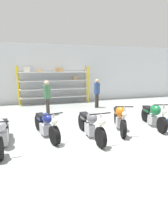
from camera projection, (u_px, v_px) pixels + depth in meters
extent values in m
plane|color=#9EA3A0|center=(87.00, 135.00, 5.86)|extent=(30.00, 30.00, 0.00)
cube|color=silver|center=(59.00, 74.00, 11.09)|extent=(30.00, 0.08, 3.60)
cylinder|color=yellow|center=(18.00, 87.00, 9.98)|extent=(0.08, 0.08, 2.27)
cylinder|color=yellow|center=(88.00, 85.00, 11.14)|extent=(0.08, 0.08, 2.27)
cylinder|color=yellow|center=(19.00, 86.00, 10.50)|extent=(0.08, 0.08, 2.27)
cylinder|color=yellow|center=(86.00, 84.00, 11.65)|extent=(0.08, 0.08, 2.27)
cube|color=silver|center=(55.00, 97.00, 11.00)|extent=(4.22, 0.55, 0.05)
cube|color=silver|center=(55.00, 89.00, 10.87)|extent=(4.22, 0.55, 0.05)
cube|color=silver|center=(54.00, 81.00, 10.75)|extent=(4.22, 0.55, 0.05)
cube|color=silver|center=(54.00, 72.00, 10.62)|extent=(4.22, 0.55, 0.05)
cube|color=tan|center=(61.00, 70.00, 10.63)|extent=(0.26, 0.22, 0.24)
cube|color=tan|center=(57.00, 70.00, 10.55)|extent=(0.28, 0.25, 0.20)
cube|color=tan|center=(76.00, 78.00, 11.06)|extent=(0.29, 0.23, 0.20)
cube|color=tan|center=(57.00, 70.00, 10.71)|extent=(0.29, 0.22, 0.22)
cube|color=tan|center=(40.00, 70.00, 10.35)|extent=(0.26, 0.25, 0.17)
cube|color=silver|center=(27.00, 69.00, 10.18)|extent=(0.36, 0.33, 0.29)
cylinder|color=black|center=(5.00, 128.00, 5.66)|extent=(0.17, 0.58, 0.57)
cube|color=#ADADB2|center=(3.00, 137.00, 5.01)|extent=(0.29, 0.46, 0.38)
ellipsoid|color=#B7B7BF|center=(0.00, 125.00, 4.75)|extent=(0.30, 0.43, 0.34)
cube|color=black|center=(3.00, 122.00, 5.18)|extent=(0.25, 0.47, 0.10)
cube|color=#B7B7BF|center=(4.00, 124.00, 5.35)|extent=(0.21, 0.33, 0.12)
cylinder|color=black|center=(55.00, 135.00, 5.09)|extent=(0.30, 0.58, 0.56)
cylinder|color=black|center=(39.00, 123.00, 6.27)|extent=(0.30, 0.58, 0.56)
cube|color=#ADADB2|center=(46.00, 129.00, 5.73)|extent=(0.38, 0.46, 0.33)
ellipsoid|color=navy|center=(47.00, 118.00, 5.49)|extent=(0.40, 0.59, 0.32)
cube|color=black|center=(41.00, 116.00, 5.95)|extent=(0.35, 0.56, 0.10)
cube|color=navy|center=(41.00, 118.00, 6.01)|extent=(0.28, 0.40, 0.12)
cylinder|color=#ADADB2|center=(54.00, 125.00, 5.03)|extent=(0.06, 0.06, 0.63)
sphere|color=silver|center=(55.00, 121.00, 4.94)|extent=(0.18, 0.18, 0.18)
cylinder|color=black|center=(53.00, 114.00, 4.98)|extent=(0.59, 0.19, 0.04)
cylinder|color=black|center=(101.00, 137.00, 4.91)|extent=(0.16, 0.60, 0.59)
cylinder|color=black|center=(82.00, 122.00, 6.29)|extent=(0.16, 0.60, 0.59)
cube|color=#ADADB2|center=(90.00, 129.00, 5.65)|extent=(0.23, 0.44, 0.36)
ellipsoid|color=slate|center=(92.00, 118.00, 5.39)|extent=(0.33, 0.48, 0.35)
cube|color=black|center=(86.00, 115.00, 5.89)|extent=(0.28, 0.59, 0.10)
cube|color=slate|center=(85.00, 117.00, 5.98)|extent=(0.24, 0.41, 0.12)
cylinder|color=#ADADB2|center=(101.00, 126.00, 4.84)|extent=(0.05, 0.05, 0.67)
sphere|color=silver|center=(102.00, 122.00, 4.75)|extent=(0.21, 0.21, 0.21)
cylinder|color=black|center=(100.00, 114.00, 4.79)|extent=(0.64, 0.08, 0.04)
cylinder|color=black|center=(123.00, 129.00, 5.61)|extent=(0.29, 0.59, 0.59)
cylinder|color=black|center=(116.00, 116.00, 7.02)|extent=(0.29, 0.59, 0.59)
cube|color=#ADADB2|center=(119.00, 122.00, 6.37)|extent=(0.32, 0.45, 0.34)
ellipsoid|color=orange|center=(121.00, 112.00, 6.10)|extent=(0.46, 0.52, 0.40)
cube|color=black|center=(118.00, 110.00, 6.58)|extent=(0.42, 0.56, 0.10)
cube|color=orange|center=(118.00, 112.00, 6.71)|extent=(0.34, 0.41, 0.12)
cylinder|color=#ADADB2|center=(124.00, 118.00, 5.54)|extent=(0.06, 0.06, 0.71)
sphere|color=silver|center=(124.00, 114.00, 5.44)|extent=(0.16, 0.16, 0.16)
cylinder|color=black|center=(124.00, 107.00, 5.48)|extent=(0.55, 0.21, 0.04)
cylinder|color=black|center=(162.00, 125.00, 6.01)|extent=(0.23, 0.57, 0.56)
cylinder|color=black|center=(145.00, 115.00, 7.32)|extent=(0.23, 0.57, 0.56)
cube|color=#ADADB2|center=(152.00, 120.00, 6.72)|extent=(0.29, 0.43, 0.33)
ellipsoid|color=#196B38|center=(155.00, 110.00, 6.45)|extent=(0.43, 0.56, 0.40)
cube|color=black|center=(149.00, 108.00, 7.00)|extent=(0.39, 0.61, 0.10)
cube|color=#196B38|center=(148.00, 110.00, 7.03)|extent=(0.31, 0.44, 0.12)
cylinder|color=#ADADB2|center=(163.00, 115.00, 5.94)|extent=(0.06, 0.06, 0.70)
sphere|color=silver|center=(164.00, 112.00, 5.84)|extent=(0.17, 0.17, 0.17)
cylinder|color=black|center=(164.00, 105.00, 5.88)|extent=(0.68, 0.17, 0.04)
cylinder|color=#38332D|center=(98.00, 101.00, 9.89)|extent=(0.13, 0.13, 0.77)
cylinder|color=#38332D|center=(96.00, 101.00, 9.74)|extent=(0.13, 0.13, 0.77)
cylinder|color=navy|center=(97.00, 88.00, 9.64)|extent=(0.45, 0.45, 0.61)
sphere|color=tan|center=(97.00, 81.00, 9.54)|extent=(0.21, 0.21, 0.21)
cylinder|color=#38332D|center=(48.00, 106.00, 8.37)|extent=(0.13, 0.13, 0.79)
cylinder|color=#38332D|center=(47.00, 107.00, 8.19)|extent=(0.13, 0.13, 0.79)
cylinder|color=#3F724C|center=(47.00, 92.00, 8.10)|extent=(0.40, 0.40, 0.62)
sphere|color=beige|center=(47.00, 83.00, 8.00)|extent=(0.21, 0.21, 0.21)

